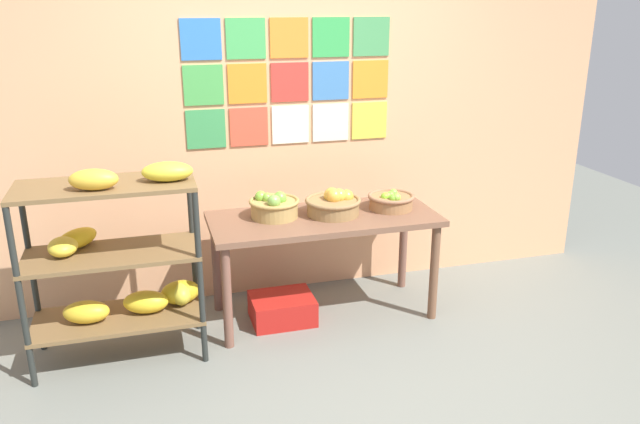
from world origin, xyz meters
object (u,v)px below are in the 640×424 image
at_px(fruit_basket_left, 274,206).
at_px(fruit_basket_right, 391,200).
at_px(display_table, 324,229).
at_px(banana_shelf_unit, 121,258).
at_px(produce_crate_under_table, 282,308).
at_px(fruit_basket_back_left, 334,203).

xyz_separation_m(fruit_basket_left, fruit_basket_right, (0.81, -0.05, -0.02)).
bearing_deg(display_table, fruit_basket_right, 2.77).
xyz_separation_m(banana_shelf_unit, produce_crate_under_table, (1.01, 0.16, -0.55)).
relative_size(fruit_basket_right, produce_crate_under_table, 0.76).
relative_size(banana_shelf_unit, display_table, 0.80).
xyz_separation_m(display_table, produce_crate_under_table, (-0.30, -0.02, -0.54)).
distance_m(display_table, fruit_basket_back_left, 0.19).
bearing_deg(fruit_basket_left, produce_crate_under_table, -76.25).
xyz_separation_m(display_table, fruit_basket_back_left, (0.08, 0.02, 0.17)).
distance_m(display_table, fruit_basket_right, 0.51).
relative_size(banana_shelf_unit, produce_crate_under_table, 2.90).
relative_size(display_table, fruit_basket_left, 4.55).
bearing_deg(fruit_basket_back_left, produce_crate_under_table, -173.69).
xyz_separation_m(banana_shelf_unit, fruit_basket_right, (1.80, 0.20, 0.14)).
relative_size(fruit_basket_left, produce_crate_under_table, 0.79).
height_order(display_table, fruit_basket_left, fruit_basket_left).
xyz_separation_m(fruit_basket_right, fruit_basket_back_left, (-0.41, -0.00, 0.02)).
xyz_separation_m(banana_shelf_unit, fruit_basket_back_left, (1.39, 0.20, 0.16)).
bearing_deg(display_table, fruit_basket_back_left, 16.38).
xyz_separation_m(banana_shelf_unit, fruit_basket_left, (0.99, 0.24, 0.16)).
bearing_deg(fruit_basket_right, produce_crate_under_table, -176.88).
relative_size(fruit_basket_left, fruit_basket_back_left, 0.89).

